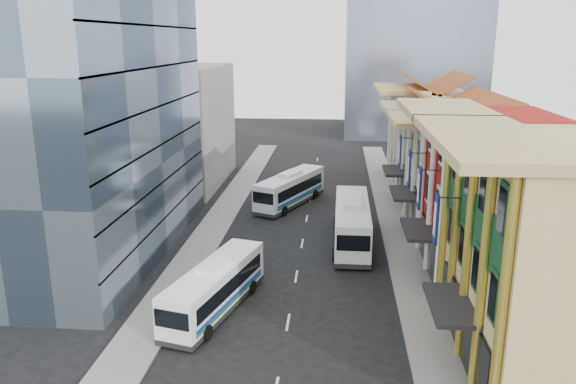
# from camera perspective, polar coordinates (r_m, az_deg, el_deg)

# --- Properties ---
(sidewalk_right) EXTENTS (3.00, 90.00, 0.15)m
(sidewalk_right) POSITION_cam_1_polar(r_m,az_deg,el_deg) (48.83, 11.50, -5.36)
(sidewalk_right) COLOR slate
(sidewalk_right) RESTS_ON ground
(sidewalk_left) EXTENTS (3.00, 90.00, 0.15)m
(sidewalk_left) POSITION_cam_1_polar(r_m,az_deg,el_deg) (49.79, -8.39, -4.81)
(sidewalk_left) COLOR slate
(sidewalk_left) RESTS_ON ground
(shophouse_tan) EXTENTS (8.00, 14.00, 12.00)m
(shophouse_tan) POSITION_cam_1_polar(r_m,az_deg,el_deg) (32.50, 25.04, -6.08)
(shophouse_tan) COLOR #D5BC7B
(shophouse_tan) RESTS_ON ground
(shophouse_red) EXTENTS (8.00, 10.00, 12.00)m
(shophouse_red) POSITION_cam_1_polar(r_m,az_deg,el_deg) (43.39, 19.85, -0.38)
(shophouse_red) COLOR maroon
(shophouse_red) RESTS_ON ground
(shophouse_cream_near) EXTENTS (8.00, 9.00, 10.00)m
(shophouse_cream_near) POSITION_cam_1_polar(r_m,az_deg,el_deg) (52.58, 17.23, 1.35)
(shophouse_cream_near) COLOR beige
(shophouse_cream_near) RESTS_ON ground
(shophouse_cream_mid) EXTENTS (8.00, 9.00, 10.00)m
(shophouse_cream_mid) POSITION_cam_1_polar(r_m,az_deg,el_deg) (61.19, 15.53, 3.38)
(shophouse_cream_mid) COLOR beige
(shophouse_cream_mid) RESTS_ON ground
(shophouse_cream_far) EXTENTS (8.00, 12.00, 11.00)m
(shophouse_cream_far) POSITION_cam_1_polar(r_m,az_deg,el_deg) (71.27, 14.09, 5.51)
(shophouse_cream_far) COLOR beige
(shophouse_cream_far) RESTS_ON ground
(office_tower) EXTENTS (12.00, 26.00, 30.00)m
(office_tower) POSITION_cam_1_polar(r_m,az_deg,el_deg) (46.86, -20.38, 11.86)
(office_tower) COLOR #44576C
(office_tower) RESTS_ON ground
(office_block_far) EXTENTS (10.00, 18.00, 14.00)m
(office_block_far) POSITION_cam_1_polar(r_m,az_deg,el_deg) (68.81, -10.93, 6.62)
(office_block_far) COLOR gray
(office_block_far) RESTS_ON ground
(bus_left_near) EXTENTS (5.09, 10.90, 3.40)m
(bus_left_near) POSITION_cam_1_polar(r_m,az_deg,el_deg) (36.74, -7.43, -9.53)
(bus_left_near) COLOR white
(bus_left_near) RESTS_ON ground
(bus_left_far) EXTENTS (6.91, 11.40, 3.62)m
(bus_left_far) POSITION_cam_1_polar(r_m,az_deg,el_deg) (59.19, 0.24, 0.38)
(bus_left_far) COLOR silver
(bus_left_far) RESTS_ON ground
(bus_right) EXTENTS (2.98, 12.39, 3.97)m
(bus_right) POSITION_cam_1_polar(r_m,az_deg,el_deg) (48.16, 6.52, -3.04)
(bus_right) COLOR silver
(bus_right) RESTS_ON ground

